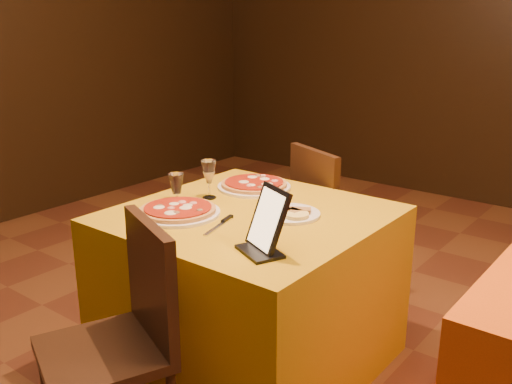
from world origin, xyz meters
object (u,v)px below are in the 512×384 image
Objects in this scene: chair_main_far at (340,224)px; water_glass at (176,187)px; pizza_far at (254,185)px; wine_glass at (209,179)px; main_table at (250,289)px; chair_main_near at (103,353)px; pizza_near at (178,211)px; tablet at (268,219)px.

chair_main_far reaches higher than water_glass.
water_glass is at bearing -112.99° from pizza_far.
wine_glass is 0.16m from water_glass.
chair_main_near reaches higher than main_table.
pizza_near is 2.86× the size of water_glass.
main_table is 4.51× the size of tablet.
wine_glass is 0.69m from tablet.
chair_main_far is at bearing 130.09° from tablet.
chair_main_near is 0.92m from water_glass.
chair_main_near is at bearing -95.77° from tablet.
wine_glass is (-0.06, -0.27, 0.08)m from pizza_far.
chair_main_near is 4.79× the size of wine_glass.
water_glass is at bearing 137.21° from pizza_near.
tablet reaches higher than main_table.
chair_main_near is 1.00m from wine_glass.
pizza_far is at bearing 88.71° from pizza_near.
pizza_near is 1.96× the size of wine_glass.
water_glass is (-0.15, 0.14, 0.05)m from pizza_near.
tablet is (0.31, 0.54, 0.41)m from chair_main_near.
pizza_far is at bearing 125.44° from main_table.
tablet is at bearing 129.64° from chair_main_far.
water_glass is at bearing 139.79° from chair_main_near.
water_glass reaches higher than pizza_far.
pizza_far is 0.81m from tablet.
pizza_near is 0.21m from water_glass.
chair_main_near is at bearing -69.14° from pizza_near.
wine_glass is at bearing 50.20° from water_glass.
pizza_near is 0.28m from wine_glass.
chair_main_far is (0.00, 1.65, 0.00)m from chair_main_near.
chair_main_near is 7.00× the size of water_glass.
water_glass reaches higher than main_table.
tablet is (0.54, -0.60, 0.10)m from pizza_far.
pizza_near is at bearing -163.09° from tablet.
main_table is 1.21× the size of chair_main_far.
chair_main_far is 3.73× the size of tablet.
chair_main_far is 1.04m from water_glass.
pizza_far is 0.29m from wine_glass.
chair_main_far is 2.45× the size of pizza_near.
tablet is at bearing -7.35° from pizza_near.
chair_main_far is 4.79× the size of wine_glass.
chair_main_near is 3.73× the size of tablet.
water_glass is at bearing -169.12° from main_table.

